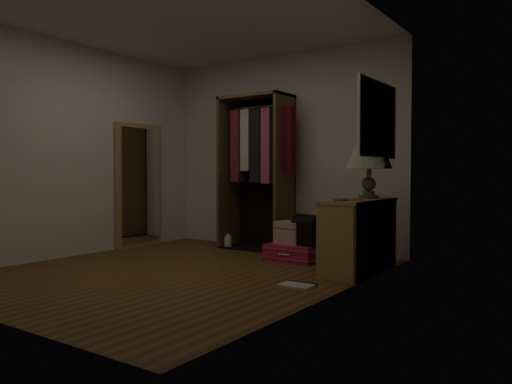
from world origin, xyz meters
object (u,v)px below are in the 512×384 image
at_px(open_wardrobe, 259,158).
at_px(table_lamp, 369,156).
at_px(floor_mirror, 139,185).
at_px(pink_suitcase, 295,252).
at_px(train_case, 292,232).
at_px(black_bag, 308,229).
at_px(white_jug, 228,242).
at_px(console_bookshelf, 360,234).

bearing_deg(open_wardrobe, table_lamp, -16.20).
relative_size(floor_mirror, pink_suitcase, 2.62).
distance_m(train_case, black_bag, 0.26).
bearing_deg(black_bag, train_case, -179.35).
distance_m(open_wardrobe, pink_suitcase, 1.51).
bearing_deg(floor_mirror, open_wardrobe, 27.26).
relative_size(floor_mirror, table_lamp, 2.74).
relative_size(open_wardrobe, black_bag, 5.57).
distance_m(floor_mirror, white_jug, 1.46).
bearing_deg(pink_suitcase, console_bookshelf, -10.22).
xyz_separation_m(pink_suitcase, train_case, (-0.08, 0.06, 0.22)).
relative_size(open_wardrobe, white_jug, 10.94).
relative_size(open_wardrobe, floor_mirror, 1.21).
relative_size(floor_mirror, white_jug, 9.07).
bearing_deg(open_wardrobe, black_bag, -27.02).
bearing_deg(black_bag, floor_mirror, -160.36).
bearing_deg(train_case, black_bag, -0.37).
bearing_deg(white_jug, black_bag, -14.07).
bearing_deg(open_wardrobe, pink_suitcase, -31.43).
bearing_deg(white_jug, table_lamp, -9.02).
height_order(pink_suitcase, white_jug, pink_suitcase).
bearing_deg(console_bookshelf, white_jug, 165.56).
distance_m(floor_mirror, table_lamp, 3.27).
bearing_deg(floor_mirror, table_lamp, 4.56).
height_order(floor_mirror, pink_suitcase, floor_mirror).
bearing_deg(table_lamp, pink_suitcase, -178.91).
xyz_separation_m(train_case, white_jug, (-1.18, 0.30, -0.24)).
bearing_deg(white_jug, train_case, -14.18).
relative_size(pink_suitcase, white_jug, 3.46).
bearing_deg(white_jug, open_wardrobe, 22.79).
xyz_separation_m(open_wardrobe, table_lamp, (1.75, -0.51, -0.03)).
bearing_deg(floor_mirror, white_jug, 28.81).
height_order(floor_mirror, white_jug, floor_mirror).
distance_m(open_wardrobe, table_lamp, 1.83).
bearing_deg(train_case, pink_suitcase, -24.16).
height_order(console_bookshelf, floor_mirror, floor_mirror).
xyz_separation_m(open_wardrobe, pink_suitcase, (0.86, -0.53, -1.13)).
relative_size(console_bookshelf, train_case, 2.65).
xyz_separation_m(console_bookshelf, table_lamp, (0.01, 0.21, 0.81)).
bearing_deg(console_bookshelf, train_case, 165.24).
relative_size(train_case, white_jug, 2.26).
distance_m(console_bookshelf, black_bag, 0.74).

